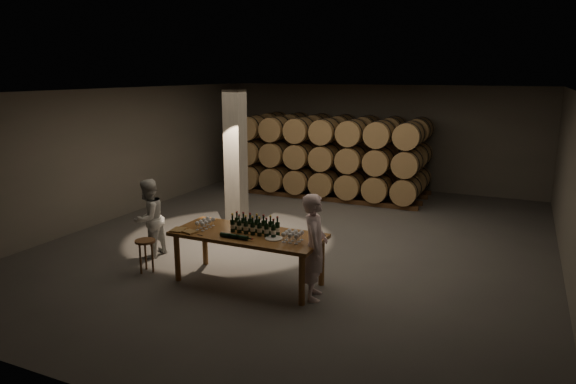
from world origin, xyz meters
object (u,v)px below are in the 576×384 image
at_px(tasting_table, 248,239).
at_px(stool, 145,246).
at_px(person_woman, 149,219).
at_px(notebook_near, 190,232).
at_px(plate, 274,238).
at_px(person_man, 315,247).
at_px(bottle_cluster, 255,227).

relative_size(tasting_table, stool, 4.26).
xyz_separation_m(stool, person_woman, (-0.46, 0.68, 0.28)).
relative_size(notebook_near, stool, 0.38).
height_order(stool, person_woman, person_woman).
xyz_separation_m(plate, stool, (-2.47, -0.25, -0.41)).
xyz_separation_m(notebook_near, stool, (-1.02, 0.04, -0.42)).
bearing_deg(notebook_near, person_woman, 169.79).
relative_size(notebook_near, person_man, 0.13).
bearing_deg(person_man, plate, 71.17).
height_order(plate, stool, plate).
relative_size(bottle_cluster, person_man, 0.50).
relative_size(stool, person_man, 0.35).
distance_m(bottle_cluster, stool, 2.15).
bearing_deg(bottle_cluster, person_man, -6.02).
bearing_deg(plate, stool, -174.19).
bearing_deg(notebook_near, bottle_cluster, 37.67).
bearing_deg(person_man, bottle_cluster, 65.09).
bearing_deg(stool, person_man, 4.52).
height_order(notebook_near, stool, notebook_near).
xyz_separation_m(notebook_near, person_man, (2.17, 0.30, -0.05)).
relative_size(tasting_table, person_man, 1.50).
distance_m(bottle_cluster, person_woman, 2.55).
height_order(tasting_table, bottle_cluster, bottle_cluster).
xyz_separation_m(stool, person_man, (3.20, 0.25, 0.37)).
height_order(tasting_table, person_man, person_man).
bearing_deg(tasting_table, notebook_near, -156.89).
bearing_deg(person_man, stool, 75.63).
xyz_separation_m(bottle_cluster, person_man, (1.14, -0.12, -0.15)).
distance_m(tasting_table, plate, 0.55).
bearing_deg(person_woman, stool, 33.41).
distance_m(tasting_table, person_woman, 2.43).
bearing_deg(stool, person_woman, 124.29).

